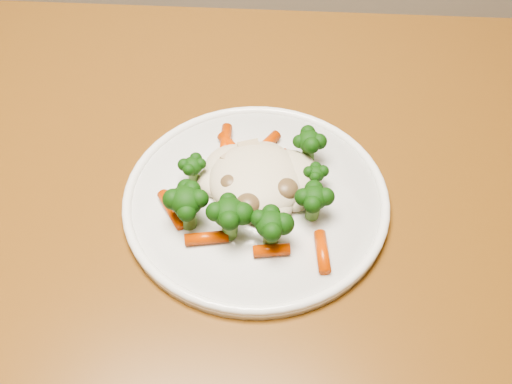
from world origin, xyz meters
TOP-DOWN VIEW (x-y plane):
  - dining_table at (0.06, 0.35)m, footprint 1.28×0.87m
  - plate at (-0.05, 0.41)m, footprint 0.28×0.28m
  - meal at (-0.05, 0.40)m, footprint 0.18×0.19m

SIDE VIEW (x-z plane):
  - dining_table at x=0.06m, z-range 0.28..1.03m
  - plate at x=-0.05m, z-range 0.75..0.76m
  - meal at x=-0.05m, z-range 0.76..0.81m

